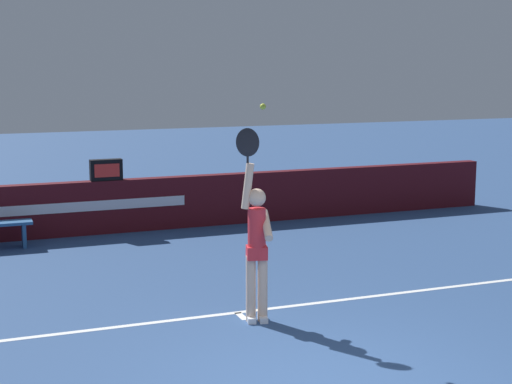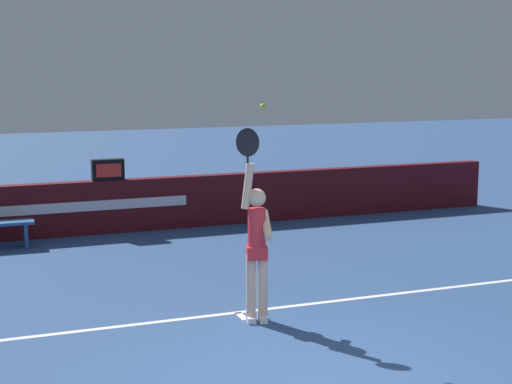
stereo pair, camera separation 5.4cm
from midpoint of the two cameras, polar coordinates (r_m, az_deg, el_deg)
The scene contains 4 objects.
back_wall at distance 15.06m, azimuth -8.38°, elevation -0.89°, with size 14.93×0.25×0.99m.
speed_display at distance 14.83m, azimuth -10.82°, elevation 1.57°, with size 0.59×0.19×0.39m.
tennis_player at distance 9.61m, azimuth -0.13°, elevation -3.67°, with size 0.45×0.49×2.39m.
tennis_ball at distance 9.19m, azimuth 0.33°, elevation 6.16°, with size 0.07×0.07×0.07m.
Camera 1 is at (-3.27, -6.46, 3.15)m, focal length 55.71 mm.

